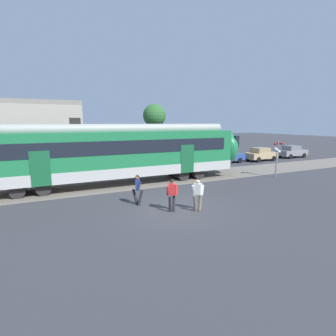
# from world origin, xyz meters

# --- Properties ---
(ground_plane) EXTENTS (160.00, 160.00, 0.00)m
(ground_plane) POSITION_xyz_m (0.00, 0.00, 0.00)
(ground_plane) COLOR #38383D
(pedestrian_navy) EXTENTS (0.58, 0.64, 1.67)m
(pedestrian_navy) POSITION_xyz_m (-1.55, 1.48, 0.96)
(pedestrian_navy) COLOR #28282D
(pedestrian_navy) RESTS_ON ground
(pedestrian_red) EXTENTS (0.66, 0.54, 1.67)m
(pedestrian_red) POSITION_xyz_m (-0.35, -0.26, 0.96)
(pedestrian_red) COLOR #28282D
(pedestrian_red) RESTS_ON ground
(pedestrian_white) EXTENTS (0.70, 0.46, 1.67)m
(pedestrian_white) POSITION_xyz_m (0.85, -0.75, 0.96)
(pedestrian_white) COLOR #6B6051
(pedestrian_white) RESTS_ON ground
(parked_car_blue) EXTENTS (4.04, 1.83, 1.54)m
(parked_car_blue) POSITION_xyz_m (12.34, 11.60, 0.78)
(parked_car_blue) COLOR #284799
(parked_car_blue) RESTS_ON ground
(parked_car_tan) EXTENTS (4.08, 1.91, 1.54)m
(parked_car_tan) POSITION_xyz_m (17.02, 11.16, 0.78)
(parked_car_tan) COLOR tan
(parked_car_tan) RESTS_ON ground
(parked_car_grey) EXTENTS (4.01, 1.78, 1.54)m
(parked_car_grey) POSITION_xyz_m (22.76, 11.56, 0.78)
(parked_car_grey) COLOR gray
(parked_car_grey) RESTS_ON ground
(crossing_signal) EXTENTS (0.96, 0.22, 3.00)m
(crossing_signal) POSITION_xyz_m (11.09, 3.57, 2.01)
(crossing_signal) COLOR gray
(crossing_signal) RESTS_ON ground
(street_tree_right) EXTENTS (2.94, 2.94, 6.78)m
(street_tree_right) POSITION_xyz_m (7.30, 20.08, 5.26)
(street_tree_right) COLOR brown
(street_tree_right) RESTS_ON ground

